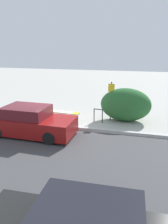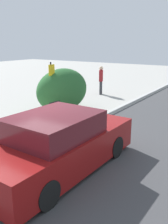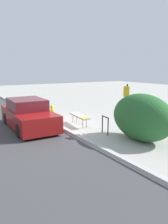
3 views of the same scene
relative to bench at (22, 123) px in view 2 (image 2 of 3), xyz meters
name	(u,v)px [view 2 (image 2 of 3)]	position (x,y,z in m)	size (l,w,h in m)	color
ground_plane	(37,150)	(-0.49, -1.13, -0.50)	(60.00, 60.00, 0.00)	#ADAAA3
curb	(37,148)	(-0.49, -1.13, -0.43)	(60.00, 0.20, 0.13)	#B7B7B2
bench	(22,123)	(0.00, 0.00, 0.00)	(1.80, 0.57, 0.56)	#99999E
bike_rack	(55,109)	(1.95, 0.21, 0.01)	(0.55, 0.11, 0.83)	black
sign_post	(52,84)	(2.58, 0.88, 0.89)	(0.36, 0.08, 2.30)	black
shrub_hedge	(63,90)	(3.43, 0.96, 0.48)	(2.95, 1.75, 1.96)	#28602D
pedestrian	(101,79)	(7.73, 1.41, 0.42)	(0.44, 0.36, 1.71)	#333338
parked_car_near	(59,144)	(-1.00, -2.42, 0.17)	(4.47, 1.91, 1.46)	black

